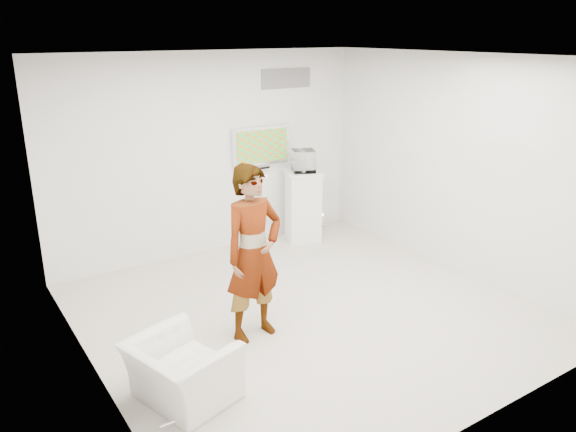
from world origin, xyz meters
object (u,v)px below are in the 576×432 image
at_px(person, 253,253).
at_px(floor_uplight, 322,221).
at_px(tv, 261,146).
at_px(armchair, 182,371).
at_px(pedestal, 303,206).

distance_m(person, floor_uplight, 3.82).
distance_m(tv, floor_uplight, 1.83).
height_order(armchair, pedestal, pedestal).
relative_size(pedestal, floor_uplight, 4.53).
bearing_deg(tv, armchair, -130.94).
bearing_deg(armchair, person, -76.50).
relative_size(person, floor_uplight, 7.81).
distance_m(tv, armchair, 4.45).
bearing_deg(pedestal, armchair, -139.60).
relative_size(armchair, pedestal, 0.80).
distance_m(tv, pedestal, 1.18).
distance_m(person, armchair, 1.48).
xyz_separation_m(armchair, floor_uplight, (3.93, 3.12, -0.17)).
bearing_deg(tv, pedestal, -34.61).
bearing_deg(pedestal, person, -134.90).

